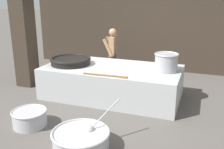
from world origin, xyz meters
TOP-DOWN VIEW (x-y plane):
  - ground_plane at (0.00, 0.00)m, footprint 60.00×60.00m
  - back_wall at (0.00, 2.90)m, footprint 7.77×0.24m
  - support_pillar at (-2.53, 0.03)m, footprint 0.47×0.47m
  - hearth_platform at (0.00, 0.00)m, footprint 3.30×1.67m
  - giant_wok_near at (-1.08, -0.10)m, footprint 1.02×1.02m
  - stock_pot at (1.29, 0.09)m, footprint 0.55×0.55m
  - stirring_paddle at (0.16, -0.73)m, footprint 1.01×0.12m
  - cook at (-0.41, 1.16)m, footprint 0.40×0.59m
  - prep_bowl_vegetables at (0.32, -2.37)m, footprint 0.98×1.12m
  - prep_bowl_meat at (-0.97, -2.00)m, footprint 0.68×0.68m

SIDE VIEW (x-z plane):
  - ground_plane at x=0.00m, z-range 0.00..0.00m
  - prep_bowl_meat at x=-0.97m, z-range 0.02..0.34m
  - prep_bowl_vegetables at x=0.32m, z-range -0.19..0.54m
  - hearth_platform at x=0.00m, z-range 0.00..0.76m
  - stirring_paddle at x=0.16m, z-range 0.76..0.80m
  - cook at x=-0.41m, z-range 0.06..1.60m
  - giant_wok_near at x=-1.08m, z-range 0.77..0.94m
  - stock_pot at x=1.29m, z-range 0.77..1.19m
  - back_wall at x=0.00m, z-range 0.00..3.39m
  - support_pillar at x=-2.53m, z-range 0.00..3.39m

